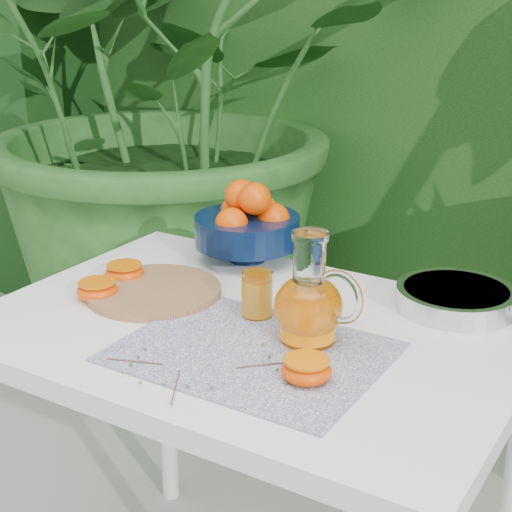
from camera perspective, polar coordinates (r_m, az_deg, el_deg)
The scene contains 10 objects.
potted_plant_left at distance 2.79m, azimuth -5.58°, elevation 12.10°, with size 1.99×1.99×1.99m, color #20521C.
white_table at distance 1.51m, azimuth -0.40°, elevation -7.82°, with size 1.00×0.70×0.75m.
placemat at distance 1.36m, azimuth -0.31°, elevation -6.98°, with size 0.45×0.35×0.00m, color #0D114A.
cutting_board at distance 1.61m, azimuth -7.44°, elevation -2.56°, with size 0.27×0.27×0.02m, color olive.
fruit_bowl at distance 1.77m, azimuth -0.57°, elevation 2.38°, with size 0.26×0.26×0.19m.
juice_pitcher at distance 1.37m, azimuth 3.91°, elevation -3.53°, with size 0.18×0.14×0.20m.
juice_tumbler at distance 1.48m, azimuth 0.08°, elevation -2.85°, with size 0.08×0.08×0.09m.
saute_pan at distance 1.57m, azimuth 14.43°, elevation -2.96°, with size 0.42×0.27×0.04m.
orange_halves at distance 1.51m, azimuth -6.58°, elevation -3.63°, with size 0.62×0.26×0.04m.
thyme_sprigs at distance 1.30m, azimuth -4.25°, elevation -8.22°, with size 0.30×0.25×0.01m.
Camera 1 is at (0.83, -1.04, 1.37)m, focal length 55.00 mm.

